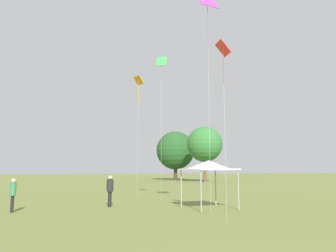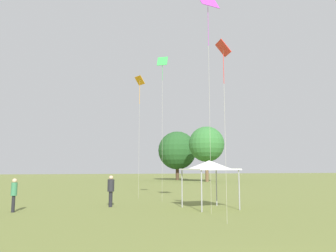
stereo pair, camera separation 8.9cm
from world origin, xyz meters
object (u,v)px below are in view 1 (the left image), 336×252
at_px(kite_3, 223,56).
at_px(kite_4, 207,6).
at_px(person_standing_3, 13,192).
at_px(distant_tree_1, 175,150).
at_px(canopy_tent, 209,166).
at_px(person_standing_1, 110,188).
at_px(distant_tree_0, 205,144).
at_px(kite_2, 161,68).
at_px(kite_1, 139,86).

distance_m(kite_3, kite_4, 4.98).
bearing_deg(kite_3, person_standing_3, 104.00).
bearing_deg(kite_3, kite_4, 37.22).
height_order(kite_3, distant_tree_1, distant_tree_1).
height_order(canopy_tent, distant_tree_1, distant_tree_1).
bearing_deg(kite_3, person_standing_1, 77.03).
xyz_separation_m(person_standing_3, distant_tree_0, (26.92, 34.20, 5.55)).
xyz_separation_m(kite_2, distant_tree_1, (16.15, 41.48, -3.48)).
xyz_separation_m(person_standing_3, canopy_tent, (10.32, -1.71, 1.36)).
xyz_separation_m(person_standing_1, distant_tree_1, (20.01, 43.70, 4.93)).
distance_m(kite_2, distant_tree_1, 44.65).
bearing_deg(distant_tree_0, kite_2, -119.94).
bearing_deg(distant_tree_0, canopy_tent, -114.81).
relative_size(person_standing_3, kite_3, 0.22).
height_order(person_standing_1, kite_2, kite_2).
relative_size(kite_3, kite_4, 0.65).
relative_size(person_standing_1, distant_tree_0, 0.19).
distance_m(kite_3, distant_tree_0, 44.70).
bearing_deg(person_standing_1, distant_tree_1, 171.81).
bearing_deg(distant_tree_1, kite_3, -107.76).
height_order(person_standing_3, kite_4, kite_4).
height_order(person_standing_1, person_standing_3, person_standing_1).
xyz_separation_m(person_standing_1, distant_tree_0, (21.80, 33.37, 5.51)).
relative_size(person_standing_1, kite_2, 0.18).
relative_size(canopy_tent, kite_1, 0.29).
distance_m(kite_1, kite_3, 12.92).
distance_m(kite_1, distant_tree_1, 42.12).
bearing_deg(canopy_tent, kite_2, 105.66).
height_order(person_standing_3, distant_tree_0, distant_tree_0).
bearing_deg(canopy_tent, distant_tree_1, 72.24).
bearing_deg(distant_tree_1, kite_4, -108.00).
xyz_separation_m(distant_tree_0, distant_tree_1, (-1.79, 10.34, -0.58)).
relative_size(person_standing_1, kite_3, 0.24).
height_order(canopy_tent, distant_tree_0, distant_tree_0).
distance_m(kite_2, kite_3, 9.99).
bearing_deg(kite_4, kite_2, 130.67).
xyz_separation_m(kite_2, kite_4, (0.50, -6.68, 1.48)).
bearing_deg(kite_3, kite_1, 54.32).
xyz_separation_m(canopy_tent, distant_tree_1, (14.81, 46.25, 3.62)).
relative_size(kite_3, distant_tree_1, 0.77).
height_order(kite_3, kite_4, kite_4).
height_order(kite_2, kite_3, kite_2).
distance_m(canopy_tent, distant_tree_1, 48.70).
relative_size(kite_1, kite_2, 0.93).
distance_m(canopy_tent, kite_1, 10.41).
bearing_deg(kite_3, distant_tree_1, 33.41).
xyz_separation_m(person_standing_3, kite_3, (8.73, -6.62, 6.04)).
xyz_separation_m(person_standing_3, kite_4, (9.48, -3.61, 9.93)).
bearing_deg(kite_4, distant_tree_1, 108.36).
height_order(distant_tree_0, distant_tree_1, distant_tree_1).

